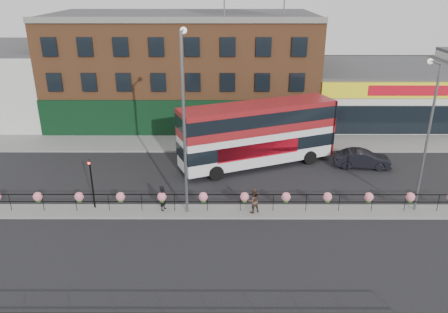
{
  "coord_description": "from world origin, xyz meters",
  "views": [
    {
      "loc": [
        0.06,
        -23.44,
        13.28
      ],
      "look_at": [
        0.0,
        3.0,
        2.5
      ],
      "focal_mm": 35.0,
      "sensor_mm": 36.0,
      "label": 1
    }
  ],
  "objects_px": {
    "double_decker_bus": "(258,128)",
    "car": "(362,159)",
    "pedestrian_a": "(163,198)",
    "lamp_column_east": "(428,126)",
    "pedestrian_b": "(253,201)",
    "lamp_column_west": "(184,110)"
  },
  "relations": [
    {
      "from": "pedestrian_b",
      "to": "lamp_column_west",
      "type": "height_order",
      "value": "lamp_column_west"
    },
    {
      "from": "pedestrian_a",
      "to": "double_decker_bus",
      "type": "bearing_deg",
      "value": -23.38
    },
    {
      "from": "double_decker_bus",
      "to": "pedestrian_b",
      "type": "xyz_separation_m",
      "value": [
        -0.79,
        -7.59,
        -2.04
      ]
    },
    {
      "from": "double_decker_bus",
      "to": "car",
      "type": "relative_size",
      "value": 2.84
    },
    {
      "from": "double_decker_bus",
      "to": "lamp_column_west",
      "type": "bearing_deg",
      "value": -123.45
    },
    {
      "from": "double_decker_bus",
      "to": "pedestrian_a",
      "type": "bearing_deg",
      "value": -130.51
    },
    {
      "from": "car",
      "to": "pedestrian_a",
      "type": "relative_size",
      "value": 2.63
    },
    {
      "from": "car",
      "to": "pedestrian_b",
      "type": "xyz_separation_m",
      "value": [
        -8.69,
        -7.19,
        0.25
      ]
    },
    {
      "from": "lamp_column_east",
      "to": "car",
      "type": "bearing_deg",
      "value": 100.79
    },
    {
      "from": "pedestrian_b",
      "to": "lamp_column_east",
      "type": "xyz_separation_m",
      "value": [
        9.95,
        0.6,
        4.53
      ]
    },
    {
      "from": "pedestrian_b",
      "to": "lamp_column_east",
      "type": "height_order",
      "value": "lamp_column_east"
    },
    {
      "from": "lamp_column_west",
      "to": "lamp_column_east",
      "type": "height_order",
      "value": "lamp_column_west"
    },
    {
      "from": "pedestrian_a",
      "to": "pedestrian_b",
      "type": "bearing_deg",
      "value": -75.86
    },
    {
      "from": "car",
      "to": "lamp_column_west",
      "type": "relative_size",
      "value": 0.4
    },
    {
      "from": "car",
      "to": "pedestrian_a",
      "type": "bearing_deg",
      "value": 122.07
    },
    {
      "from": "double_decker_bus",
      "to": "pedestrian_a",
      "type": "xyz_separation_m",
      "value": [
        -6.24,
        -7.31,
        -2.01
      ]
    },
    {
      "from": "pedestrian_a",
      "to": "lamp_column_east",
      "type": "xyz_separation_m",
      "value": [
        15.41,
        0.31,
        4.5
      ]
    },
    {
      "from": "car",
      "to": "pedestrian_a",
      "type": "xyz_separation_m",
      "value": [
        -14.15,
        -6.9,
        0.28
      ]
    },
    {
      "from": "double_decker_bus",
      "to": "car",
      "type": "bearing_deg",
      "value": -2.93
    },
    {
      "from": "lamp_column_west",
      "to": "pedestrian_a",
      "type": "bearing_deg",
      "value": -177.87
    },
    {
      "from": "double_decker_bus",
      "to": "lamp_column_east",
      "type": "xyz_separation_m",
      "value": [
        9.16,
        -7.0,
        2.49
      ]
    },
    {
      "from": "car",
      "to": "lamp_column_west",
      "type": "xyz_separation_m",
      "value": [
        -12.7,
        -6.85,
        5.8
      ]
    }
  ]
}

